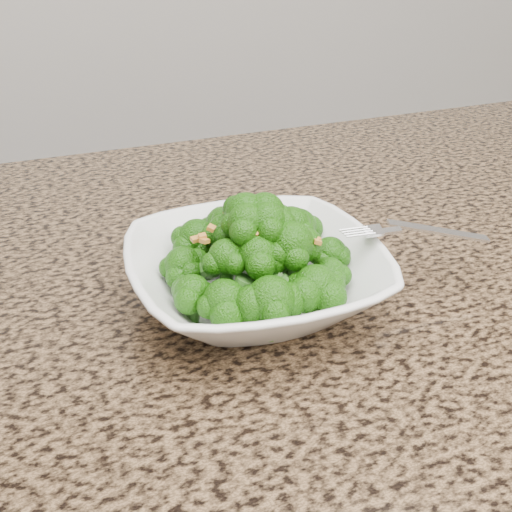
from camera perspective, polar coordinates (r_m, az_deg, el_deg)
name	(u,v)px	position (r m, az deg, el deg)	size (l,w,h in m)	color
granite_counter	(334,322)	(0.61, 6.96, -5.87)	(1.64, 1.04, 0.03)	brown
bowl	(256,276)	(0.59, 0.00, -1.80)	(0.23, 0.23, 0.06)	white
broccoli_pile	(256,213)	(0.56, 0.00, 3.84)	(0.21, 0.21, 0.07)	#20630B
garlic_topping	(256,172)	(0.55, 0.00, 7.49)	(0.12, 0.12, 0.01)	gold
fork	(394,230)	(0.61, 12.14, 2.23)	(0.17, 0.03, 0.01)	silver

